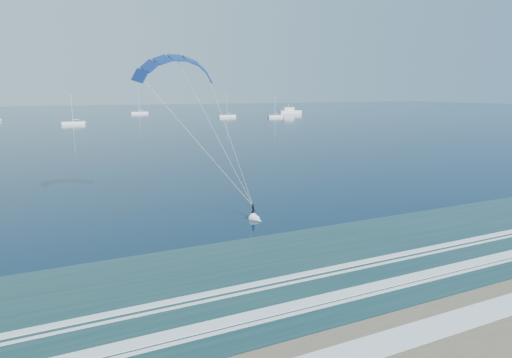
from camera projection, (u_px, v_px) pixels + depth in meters
The scene contains 7 objects.
ground at pixel (389, 337), 25.15m from camera, with size 900.00×900.00×0.00m, color #071F3D.
kitesurfer_rig at pixel (215, 134), 43.93m from camera, with size 14.70×4.51×17.68m.
motor_yacht at pixel (289, 111), 270.10m from camera, with size 14.11×3.76×5.95m.
sailboat_2 at pixel (73, 123), 185.17m from camera, with size 8.85×2.40×12.27m.
sailboat_3 at pixel (139, 113), 272.79m from camera, with size 10.05×2.40×13.48m.
sailboat_4 at pixel (227, 116), 236.75m from camera, with size 9.15×2.40×12.43m.
sailboat_5 at pixel (275, 116), 235.72m from camera, with size 7.96×2.40×10.89m.
Camera 1 is at (-16.80, -17.39, 13.35)m, focal length 32.00 mm.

